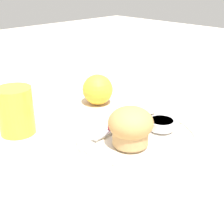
{
  "coord_description": "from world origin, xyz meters",
  "views": [
    {
      "loc": [
        -0.42,
        -0.38,
        0.31
      ],
      "look_at": [
        -0.01,
        0.04,
        0.06
      ],
      "focal_mm": 50.0,
      "sensor_mm": 36.0,
      "label": 1
    }
  ],
  "objects_px": {
    "juice_glass": "(16,111)",
    "butter_knife": "(126,123)",
    "muffin": "(131,126)",
    "orange_fruit": "(98,90)"
  },
  "relations": [
    {
      "from": "muffin",
      "to": "butter_knife",
      "type": "distance_m",
      "value": 0.09
    },
    {
      "from": "orange_fruit",
      "to": "juice_glass",
      "type": "relative_size",
      "value": 0.78
    },
    {
      "from": "muffin",
      "to": "orange_fruit",
      "type": "xyz_separation_m",
      "value": [
        0.12,
        0.23,
        -0.02
      ]
    },
    {
      "from": "muffin",
      "to": "orange_fruit",
      "type": "distance_m",
      "value": 0.26
    },
    {
      "from": "orange_fruit",
      "to": "juice_glass",
      "type": "xyz_separation_m",
      "value": [
        -0.23,
        0.0,
        0.01
      ]
    },
    {
      "from": "juice_glass",
      "to": "butter_knife",
      "type": "bearing_deg",
      "value": -45.01
    },
    {
      "from": "muffin",
      "to": "butter_knife",
      "type": "relative_size",
      "value": 0.44
    },
    {
      "from": "muffin",
      "to": "butter_knife",
      "type": "height_order",
      "value": "muffin"
    },
    {
      "from": "muffin",
      "to": "juice_glass",
      "type": "height_order",
      "value": "juice_glass"
    },
    {
      "from": "butter_knife",
      "to": "orange_fruit",
      "type": "bearing_deg",
      "value": 65.91
    }
  ]
}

